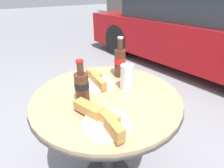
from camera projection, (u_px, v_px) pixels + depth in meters
name	position (u px, v px, depth m)	size (l,w,h in m)	color
bistro_table	(107.00, 112.00, 1.01)	(0.81, 0.81, 0.69)	#333333
cola_bottle_left	(120.00, 61.00, 1.11)	(0.07, 0.07, 0.26)	#4C2819
cola_bottle_right	(82.00, 86.00, 0.85)	(0.07, 0.07, 0.22)	#4C2819
drinking_glass	(127.00, 78.00, 0.98)	(0.07, 0.07, 0.14)	silver
lunch_plate_near	(103.00, 120.00, 0.73)	(0.31, 0.21, 0.07)	white
lunch_plate_far	(96.00, 81.00, 1.05)	(0.23, 0.20, 0.06)	white
parked_car	(196.00, 30.00, 3.01)	(3.90, 1.69, 1.27)	#9E0F14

